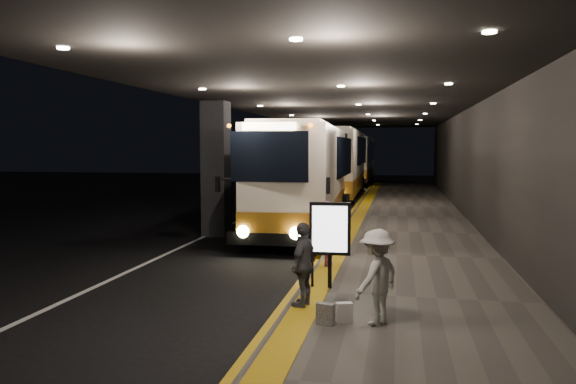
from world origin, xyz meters
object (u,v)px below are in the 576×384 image
(info_sign, at_px, (330,230))
(coach_second, at_px, (338,166))
(stanchion_post, at_px, (312,259))
(coach_main, at_px, (305,181))
(bag_polka, at_px, (326,314))
(passenger_boarding, at_px, (328,233))
(passenger_waiting_white, at_px, (377,277))
(passenger_waiting_grey, at_px, (304,264))
(bag_plain, at_px, (344,313))
(coach_third, at_px, (356,161))

(info_sign, bearing_deg, coach_second, 92.57)
(stanchion_post, bearing_deg, coach_main, 100.42)
(coach_main, height_order, bag_polka, coach_main)
(passenger_boarding, bearing_deg, passenger_waiting_white, -166.45)
(coach_main, relative_size, info_sign, 6.78)
(coach_main, relative_size, stanchion_post, 10.11)
(passenger_waiting_white, bearing_deg, passenger_waiting_grey, -87.89)
(bag_polka, bearing_deg, coach_second, 95.72)
(passenger_waiting_grey, bearing_deg, coach_main, -157.02)
(passenger_waiting_white, xyz_separation_m, passenger_waiting_grey, (-1.29, 0.75, -0.01))
(bag_plain, bearing_deg, coach_second, 96.42)
(coach_main, distance_m, passenger_waiting_white, 11.45)
(coach_third, height_order, passenger_waiting_grey, coach_third)
(passenger_waiting_white, relative_size, bag_polka, 4.40)
(passenger_waiting_white, bearing_deg, bag_polka, -42.70)
(bag_plain, bearing_deg, info_sign, 103.06)
(passenger_boarding, xyz_separation_m, bag_polka, (0.51, -4.38, -0.59))
(passenger_boarding, distance_m, passenger_waiting_grey, 3.42)
(passenger_waiting_white, height_order, info_sign, info_sign)
(coach_main, bearing_deg, info_sign, -80.41)
(passenger_waiting_white, height_order, stanchion_post, passenger_waiting_white)
(coach_main, relative_size, coach_second, 0.95)
(stanchion_post, bearing_deg, passenger_waiting_grey, -87.89)
(coach_main, bearing_deg, coach_third, 87.38)
(coach_third, bearing_deg, stanchion_post, -87.27)
(coach_second, relative_size, passenger_waiting_grey, 8.21)
(coach_main, distance_m, coach_third, 25.88)
(bag_plain, xyz_separation_m, info_sign, (-0.49, 2.10, 0.99))
(coach_main, xyz_separation_m, bag_plain, (2.48, -11.04, -1.40))
(info_sign, bearing_deg, coach_third, 90.31)
(coach_second, bearing_deg, passenger_boarding, -85.50)
(passenger_waiting_white, relative_size, info_sign, 0.88)
(passenger_waiting_grey, bearing_deg, bag_polka, 41.74)
(coach_second, relative_size, bag_plain, 38.43)
(bag_plain, relative_size, info_sign, 0.19)
(bag_plain, distance_m, stanchion_post, 2.32)
(coach_third, xyz_separation_m, stanchion_post, (1.79, -34.80, -1.04))
(coach_third, xyz_separation_m, passenger_waiting_grey, (1.84, -36.16, -0.87))
(coach_main, height_order, stanchion_post, coach_main)
(passenger_waiting_white, distance_m, bag_plain, 0.78)
(passenger_waiting_white, relative_size, stanchion_post, 1.32)
(coach_second, height_order, stanchion_post, coach_second)
(bag_plain, bearing_deg, coach_main, 102.64)
(coach_second, relative_size, passenger_waiting_white, 8.09)
(passenger_waiting_white, relative_size, bag_plain, 4.75)
(coach_third, bearing_deg, info_sign, -86.70)
(coach_main, xyz_separation_m, info_sign, (1.99, -8.94, -0.41))
(info_sign, bearing_deg, bag_polka, -87.85)
(coach_second, height_order, bag_plain, coach_second)
(coach_main, bearing_deg, bag_plain, -80.31)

